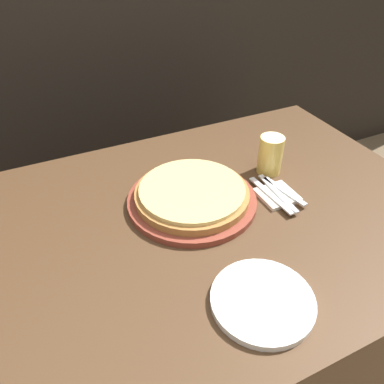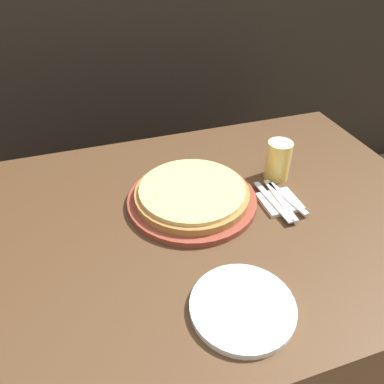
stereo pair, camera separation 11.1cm
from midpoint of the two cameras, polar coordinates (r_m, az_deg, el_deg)
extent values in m
plane|color=#756047|center=(1.66, -3.01, -24.30)|extent=(12.00, 12.00, 0.00)
cube|color=#4C331E|center=(1.34, -3.54, -16.72)|extent=(1.58, 1.00, 0.75)
cylinder|color=brown|center=(1.13, -2.81, -1.32)|extent=(0.39, 0.39, 0.02)
cylinder|color=#A87038|center=(1.11, -2.85, -0.44)|extent=(0.34, 0.34, 0.02)
cylinder|color=#E0C175|center=(1.10, -2.88, 0.30)|extent=(0.31, 0.31, 0.01)
cylinder|color=#E5C65B|center=(1.25, 9.39, 5.53)|extent=(0.08, 0.08, 0.13)
cylinder|color=white|center=(1.22, 9.65, 7.80)|extent=(0.08, 0.08, 0.02)
cylinder|color=white|center=(0.88, 7.02, -16.29)|extent=(0.24, 0.24, 0.02)
cube|color=silver|center=(1.17, 10.24, -0.58)|extent=(0.11, 0.11, 0.01)
cube|color=silver|center=(1.15, 9.25, -0.57)|extent=(0.03, 0.20, 0.00)
cube|color=silver|center=(1.16, 10.28, -0.25)|extent=(0.03, 0.20, 0.00)
cube|color=silver|center=(1.18, 11.29, 0.07)|extent=(0.05, 0.17, 0.00)
camera|label=1|loc=(0.06, -92.86, -2.19)|focal=35.00mm
camera|label=2|loc=(0.06, 87.14, 2.19)|focal=35.00mm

